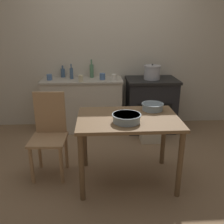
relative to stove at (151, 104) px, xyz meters
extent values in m
plane|color=#896B4C|center=(-0.69, -1.25, -0.44)|extent=(14.00, 14.00, 0.00)
cube|color=beige|center=(-0.69, 0.34, 0.84)|extent=(8.00, 0.07, 2.55)
cube|color=beige|center=(-1.13, 0.06, -0.02)|extent=(1.27, 0.49, 0.83)
cube|color=#A9A08F|center=(-1.13, 0.06, 0.41)|extent=(1.30, 0.52, 0.03)
cube|color=black|center=(0.00, 0.00, -0.02)|extent=(0.77, 0.60, 0.83)
cube|color=black|center=(0.00, 0.00, 0.41)|extent=(0.81, 0.64, 0.04)
cube|color=black|center=(0.00, -0.30, -0.07)|extent=(0.54, 0.01, 0.35)
cube|color=brown|center=(-0.56, -1.47, 0.31)|extent=(1.08, 0.75, 0.03)
cylinder|color=brown|center=(-1.05, -1.79, -0.07)|extent=(0.06, 0.06, 0.73)
cylinder|color=brown|center=(-0.07, -1.79, -0.07)|extent=(0.06, 0.06, 0.73)
cylinder|color=brown|center=(-1.05, -1.14, -0.07)|extent=(0.06, 0.06, 0.73)
cylinder|color=brown|center=(-0.07, -1.14, -0.07)|extent=(0.06, 0.06, 0.73)
cube|color=#A87F56|center=(-1.45, -1.32, 0.02)|extent=(0.42, 0.42, 0.03)
cube|color=#A87F56|center=(-1.44, -1.14, 0.29)|extent=(0.36, 0.05, 0.50)
cylinder|color=#A87F56|center=(-1.62, -1.48, -0.21)|extent=(0.04, 0.04, 0.44)
cylinder|color=#A87F56|center=(-1.30, -1.50, -0.21)|extent=(0.04, 0.04, 0.44)
cylinder|color=#A87F56|center=(-1.61, -1.15, -0.21)|extent=(0.04, 0.04, 0.44)
cylinder|color=#A87F56|center=(-1.28, -1.17, -0.21)|extent=(0.04, 0.04, 0.44)
cube|color=beige|center=(-0.09, -0.50, -0.23)|extent=(0.30, 0.21, 0.42)
cylinder|color=#A8A8AD|center=(-0.01, -0.03, 0.53)|extent=(0.26, 0.26, 0.20)
cylinder|color=#A8A8AD|center=(-0.01, -0.03, 0.64)|extent=(0.27, 0.27, 0.02)
sphere|color=black|center=(-0.01, -0.03, 0.66)|extent=(0.02, 0.02, 0.02)
cylinder|color=#93A8B2|center=(-0.59, -1.60, 0.37)|extent=(0.27, 0.27, 0.08)
cylinder|color=#8597A0|center=(-0.59, -1.60, 0.41)|extent=(0.29, 0.29, 0.01)
cylinder|color=#93A8B2|center=(-0.25, -1.24, 0.37)|extent=(0.23, 0.23, 0.08)
cylinder|color=#8597A0|center=(-0.25, -1.24, 0.40)|extent=(0.25, 0.25, 0.01)
cylinder|color=#3D5675|center=(-1.45, 0.24, 0.50)|extent=(0.07, 0.07, 0.14)
cylinder|color=#3D5675|center=(-1.45, 0.24, 0.59)|extent=(0.03, 0.03, 0.05)
cylinder|color=#3D5675|center=(-1.30, 0.10, 0.51)|extent=(0.06, 0.06, 0.17)
cylinder|color=#3D5675|center=(-1.30, 0.10, 0.63)|extent=(0.02, 0.02, 0.07)
cylinder|color=#517F5B|center=(-0.97, 0.19, 0.53)|extent=(0.06, 0.06, 0.21)
cylinder|color=#517F5B|center=(-0.97, 0.19, 0.68)|extent=(0.02, 0.02, 0.08)
cylinder|color=#4C6B99|center=(-1.64, 0.03, 0.47)|extent=(0.08, 0.08, 0.09)
cylinder|color=silver|center=(-0.62, -0.09, 0.48)|extent=(0.08, 0.08, 0.10)
cylinder|color=#4C6B99|center=(-0.80, 0.01, 0.48)|extent=(0.09, 0.09, 0.10)
cylinder|color=beige|center=(-1.13, -0.13, 0.48)|extent=(0.07, 0.07, 0.10)
camera|label=1|loc=(-0.88, -3.93, 1.27)|focal=40.00mm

